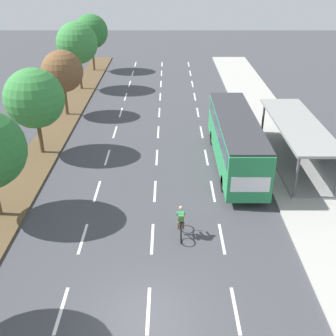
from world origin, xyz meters
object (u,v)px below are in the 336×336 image
Objects in this scene: bus at (235,137)px; median_tree_farthest at (90,32)px; median_tree_fifth at (76,43)px; median_tree_third at (34,99)px; bus_shelter at (299,139)px; median_tree_fourth at (62,71)px; cyclist at (180,223)px.

median_tree_farthest is at bearing 118.00° from bus.
median_tree_fifth reaches higher than median_tree_farthest.
median_tree_farthest is (0.08, 7.94, -0.14)m from median_tree_fifth.
median_tree_fifth is (-0.20, 15.87, 0.72)m from median_tree_third.
bus is (-4.28, -0.06, 0.20)m from bus_shelter.
median_tree_third is 1.08× the size of median_tree_fourth.
median_tree_fifth is 7.94m from median_tree_farthest.
cyclist is 14.10m from median_tree_third.
median_tree_fifth is at bearing 127.78° from bus.
median_tree_third is (-17.76, 1.71, 2.23)m from bus_shelter.
median_tree_third is 15.89m from median_tree_fifth.
median_tree_third is at bearing -89.28° from median_tree_fifth.
median_tree_fifth is 1.04× the size of median_tree_farthest.
cyclist is 20.36m from median_tree_fourth.
median_tree_farthest reaches higher than median_tree_third.
cyclist is 0.33× the size of median_tree_fourth.
bus_shelter is 11.44m from cyclist.
bus is 22.49m from median_tree_fifth.
bus_shelter is 5.50× the size of cyclist.
median_tree_third is at bearing 172.50° from bus.
cyclist is 0.27× the size of median_tree_fifth.
median_tree_fourth reaches higher than cyclist.
bus_shelter is at bearing -28.56° from median_tree_fourth.
cyclist is at bearing -45.19° from median_tree_third.
median_tree_farthest is (-17.88, 25.52, 2.81)m from bus_shelter.
median_tree_third reaches higher than cyclist.
median_tree_fourth is (-9.63, 17.66, 3.14)m from cyclist.
median_tree_fifth is at bearing 111.07° from cyclist.
median_tree_farthest reaches higher than median_tree_fourth.
median_tree_fifth is at bearing 135.60° from bus_shelter.
bus is 1.72× the size of median_tree_farthest.
bus_shelter is 25.30m from median_tree_fifth.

